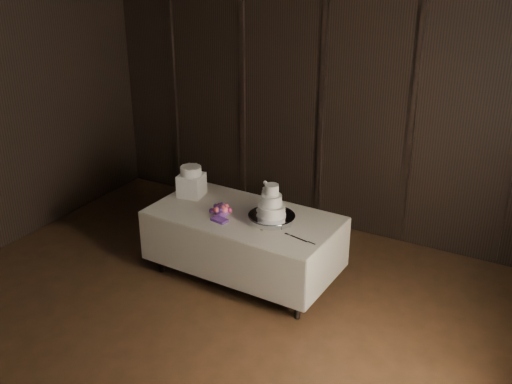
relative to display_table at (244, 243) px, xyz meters
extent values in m
cube|color=black|center=(0.14, -1.84, -0.44)|extent=(6.04, 7.04, 0.04)
cube|color=black|center=(0.14, -1.84, 2.60)|extent=(6.04, 7.04, 0.04)
cube|color=black|center=(0.14, 1.68, 1.08)|extent=(6.04, 0.04, 3.04)
cube|color=#ECE4CC|center=(0.00, 0.00, 0.34)|extent=(2.01, 1.09, 0.01)
cube|color=white|center=(0.00, 0.00, -0.06)|extent=(1.85, 0.96, 0.71)
cylinder|color=silver|center=(0.35, -0.03, 0.39)|extent=(0.54, 0.54, 0.09)
cylinder|color=white|center=(0.35, -0.03, 0.49)|extent=(0.28, 0.28, 0.11)
cylinder|color=white|center=(0.35, -0.03, 0.60)|extent=(0.20, 0.20, 0.11)
cylinder|color=white|center=(0.35, -0.03, 0.71)|extent=(0.14, 0.14, 0.11)
cube|color=white|center=(-0.76, 0.14, 0.47)|extent=(0.30, 0.30, 0.25)
cylinder|color=white|center=(-0.76, 0.14, 0.64)|extent=(0.28, 0.28, 0.09)
cube|color=silver|center=(0.71, -0.20, 0.35)|extent=(0.37, 0.10, 0.01)
camera|label=1|loc=(2.88, -4.85, 3.08)|focal=42.00mm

